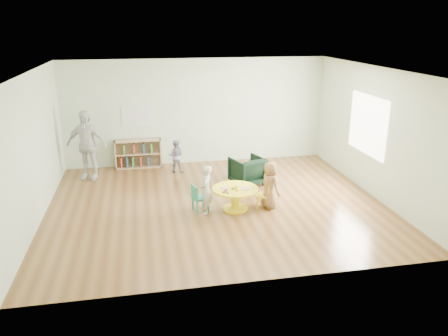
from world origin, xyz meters
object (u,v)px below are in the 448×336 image
child_left (206,190)px  child_right (270,185)px  kid_chair_left (198,197)px  bookshelf (138,154)px  armchair (248,171)px  adult_caretaker (87,145)px  toddler (176,156)px  activity_table (235,195)px  kid_chair_right (265,195)px

child_left → child_right: 1.33m
kid_chair_left → bookshelf: 3.36m
armchair → child_left: 1.93m
adult_caretaker → kid_chair_left: bearing=-28.3°
toddler → activity_table: bearing=127.5°
activity_table → toddler: toddler is taller
child_left → toddler: (-0.37, 2.68, -0.08)m
activity_table → adult_caretaker: 4.07m
activity_table → child_right: (0.72, -0.03, 0.17)m
activity_table → toddler: (-0.98, 2.63, 0.10)m
bookshelf → activity_table: bearing=-59.0°
armchair → toddler: (-1.59, 1.20, 0.10)m
child_right → adult_caretaker: adult_caretaker is taller
kid_chair_left → kid_chair_right: bearing=72.2°
kid_chair_left → activity_table: bearing=68.0°
activity_table → child_left: 0.64m
kid_chair_right → armchair: bearing=15.8°
kid_chair_right → adult_caretaker: adult_caretaker is taller
kid_chair_right → child_right: child_right is taller
kid_chair_right → armchair: size_ratio=0.70×
kid_chair_right → toddler: bearing=46.8°
child_left → adult_caretaker: adult_caretaker is taller
toddler → kid_chair_right: bearing=138.9°
kid_chair_left → toddler: (-0.23, 2.54, 0.13)m
bookshelf → adult_caretaker: bearing=-150.3°
toddler → bookshelf: bearing=-14.9°
armchair → child_left: size_ratio=0.72×
activity_table → armchair: 1.56m
child_left → adult_caretaker: bearing=-119.0°
toddler → child_left: bearing=114.9°
kid_chair_left → adult_caretaker: size_ratio=0.33×
kid_chair_left → child_right: (1.47, -0.11, 0.20)m
child_left → toddler: 2.71m
kid_chair_left → child_left: bearing=30.1°
armchair → adult_caretaker: (-3.75, 1.11, 0.52)m
toddler → kid_chair_left: bearing=112.3°
kid_chair_right → toddler: (-1.62, 2.60, 0.15)m
activity_table → kid_chair_left: 0.75m
bookshelf → child_left: size_ratio=1.20×
adult_caretaker → toddler: bearing=19.8°
armchair → kid_chair_left: bearing=24.9°
toddler → adult_caretaker: (-2.15, -0.08, 0.43)m
activity_table → child_left: (-0.61, -0.05, 0.18)m
armchair → child_left: child_left is taller
bookshelf → child_left: 3.54m
child_left → child_right: (1.33, 0.02, -0.01)m
child_right → adult_caretaker: size_ratio=0.58×
armchair → child_right: (0.11, -1.46, 0.17)m
adult_caretaker → bookshelf: bearing=47.3°
adult_caretaker → child_left: bearing=-28.2°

